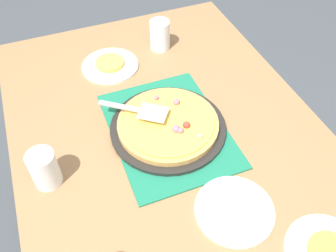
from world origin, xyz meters
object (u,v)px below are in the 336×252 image
Objects in this scene: served_slice_left at (330,252)px; cup_corner at (160,35)px; pizza_server at (139,110)px; pizza_pan at (168,127)px; plate_side at (234,210)px; plate_far_right at (110,66)px; pizza at (168,123)px; cup_near at (44,169)px; served_slice_right at (110,63)px.

served_slice_left is 0.92× the size of cup_corner.
cup_corner reaches higher than pizza_server.
plate_side is at bearing 9.96° from pizza_pan.
plate_side is (0.74, 0.15, 0.00)m from plate_far_right.
pizza_pan is 1.81× the size of pizza_server.
pizza is at bearing -170.14° from plate_side.
plate_far_right is at bearing -167.25° from pizza_pan.
plate_side is 0.43m from pizza_server.
cup_near is 0.34m from pizza_server.
served_slice_left is 1.00× the size of served_slice_right.
cup_near reaches higher than pizza_pan.
cup_near is 1.00× the size of cup_corner.
pizza is at bearing -157.80° from served_slice_left.
served_slice_left is at bearing 52.02° from cup_near.
served_slice_right is at bearing -161.61° from served_slice_left.
pizza_pan is 1.73× the size of plate_side.
cup_corner is (-0.05, 0.23, 0.06)m from plate_far_right.
served_slice_left reaches higher than plate_far_right.
served_slice_right is 0.55m from cup_near.
plate_far_right is 0.99m from served_slice_left.
cup_corner is at bearing 133.00° from cup_near.
plate_side is 0.54m from cup_near.
plate_side is 1.83× the size of cup_near.
plate_side is 1.05× the size of pizza_server.
pizza_server reaches higher than served_slice_left.
served_slice_left is 0.92× the size of cup_near.
served_slice_left is (0.54, 0.22, -0.02)m from pizza.
plate_side is 0.79m from cup_corner.
pizza is (0.00, 0.00, 0.02)m from pizza_pan.
cup_near is (-0.48, -0.62, 0.04)m from served_slice_left.
cup_near is (0.45, -0.31, 0.04)m from served_slice_right.
cup_corner reaches higher than pizza_pan.
cup_corner is 0.57× the size of pizza_server.
served_slice_left is 0.99m from served_slice_right.
plate_side is at bearing 11.45° from plate_far_right.
cup_corner is at bearing 162.65° from pizza_pan.
pizza_server reaches higher than plate_side.
cup_corner is 0.44m from pizza_server.
cup_near reaches higher than pizza.
cup_corner is (-0.05, 0.23, 0.04)m from served_slice_right.
pizza_pan is 0.11m from pizza_server.
pizza_server is at bearing -160.98° from plate_side.
pizza_pan is 3.17× the size of cup_near.
plate_side is at bearing -5.60° from cup_corner.
pizza is at bearing 53.44° from pizza_server.
plate_side is at bearing 57.95° from cup_near.
served_slice_right is at bearing -178.21° from pizza_server.
pizza_pan is 3.17× the size of cup_corner.
cup_near is (-0.29, -0.46, 0.06)m from plate_side.
served_slice_right is at bearing -78.06° from cup_corner.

